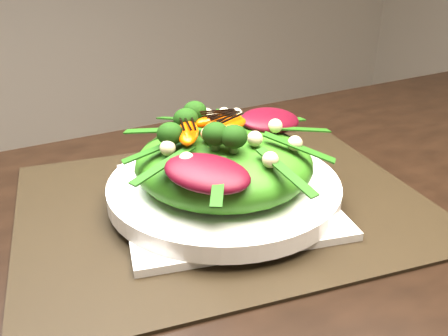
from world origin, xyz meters
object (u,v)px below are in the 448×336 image
placemat (224,203)px  dining_table (427,246)px  salad_bowl (224,187)px  orange_segment (223,125)px  lettuce_mound (224,162)px  plate_base (224,198)px

placemat → dining_table: bearing=-43.1°
salad_bowl → orange_segment: bearing=67.0°
lettuce_mound → plate_base: bearing=0.0°
dining_table → salad_bowl: (-0.17, 0.16, 0.04)m
lettuce_mound → orange_segment: bearing=67.0°
placemat → plate_base: 0.01m
placemat → orange_segment: bearing=67.0°
dining_table → salad_bowl: bearing=136.9°
salad_bowl → orange_segment: size_ratio=4.79×
lettuce_mound → orange_segment: size_ratio=3.61×
placemat → salad_bowl: size_ratio=1.74×
dining_table → orange_segment: (-0.16, 0.16, 0.12)m
dining_table → lettuce_mound: 0.24m
plate_base → orange_segment: bearing=67.0°
dining_table → orange_segment: bearing=135.0°
placemat → salad_bowl: salad_bowl is taller
plate_base → lettuce_mound: size_ratio=1.15×
salad_bowl → plate_base: bearing=0.0°
lettuce_mound → dining_table: bearing=-43.1°
dining_table → salad_bowl: 0.23m
placemat → salad_bowl: (0.00, 0.00, 0.02)m
plate_base → orange_segment: size_ratio=4.16×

